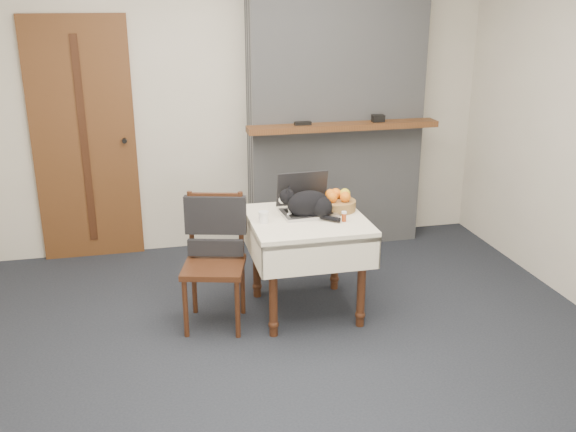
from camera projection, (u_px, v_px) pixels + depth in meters
name	position (u px, v px, depth m)	size (l,w,h in m)	color
ground	(279.00, 356.00, 4.00)	(4.50, 4.50, 0.00)	black
room_shell	(262.00, 60.00, 3.85)	(4.52, 4.01, 2.61)	beige
door	(84.00, 141.00, 5.24)	(0.82, 0.10, 2.00)	brown
chimney	(336.00, 98.00, 5.47)	(1.62, 0.48, 2.60)	gray
side_table	(307.00, 233.00, 4.39)	(0.78, 0.78, 0.70)	#3E1F10
laptop	(306.00, 203.00, 4.44)	(0.38, 0.33, 0.27)	#B7B7BC
cat	(309.00, 204.00, 4.34)	(0.39, 0.32, 0.21)	black
cream_jar	(264.00, 217.00, 4.25)	(0.07, 0.07, 0.08)	white
pill_bottle	(344.00, 216.00, 4.27)	(0.03, 0.03, 0.07)	#993812
fruit_basket	(338.00, 202.00, 4.49)	(0.25, 0.25, 0.14)	olive
desk_clutter	(339.00, 214.00, 4.42)	(0.14, 0.02, 0.01)	black
chair	(215.00, 242.00, 4.29)	(0.49, 0.48, 0.90)	#3E1F10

